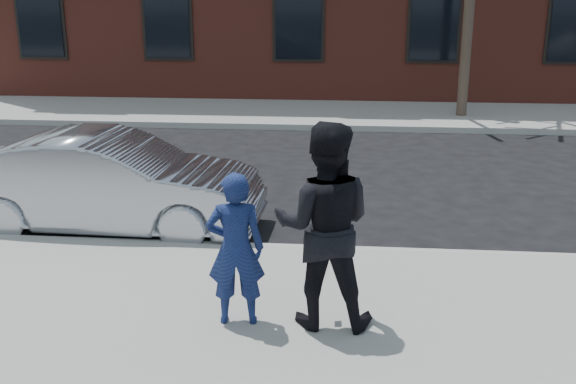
# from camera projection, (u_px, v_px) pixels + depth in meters

# --- Properties ---
(ground) EXTENTS (100.00, 100.00, 0.00)m
(ground) POSITION_uv_depth(u_px,v_px,m) (202.00, 307.00, 7.47)
(ground) COLOR black
(ground) RESTS_ON ground
(near_sidewalk) EXTENTS (50.00, 3.50, 0.15)m
(near_sidewalk) POSITION_uv_depth(u_px,v_px,m) (197.00, 312.00, 7.21)
(near_sidewalk) COLOR gray
(near_sidewalk) RESTS_ON ground
(near_curb) EXTENTS (50.00, 0.10, 0.15)m
(near_curb) POSITION_uv_depth(u_px,v_px,m) (227.00, 248.00, 8.92)
(near_curb) COLOR #999691
(near_curb) RESTS_ON ground
(far_sidewalk) EXTENTS (50.00, 3.50, 0.15)m
(far_sidewalk) POSITION_uv_depth(u_px,v_px,m) (290.00, 113.00, 18.15)
(far_sidewalk) COLOR gray
(far_sidewalk) RESTS_ON ground
(far_curb) EXTENTS (50.00, 0.10, 0.15)m
(far_curb) POSITION_uv_depth(u_px,v_px,m) (283.00, 127.00, 16.43)
(far_curb) COLOR #999691
(far_curb) RESTS_ON ground
(silver_sedan) EXTENTS (4.36, 1.64, 1.42)m
(silver_sedan) POSITION_uv_depth(u_px,v_px,m) (110.00, 183.00, 9.60)
(silver_sedan) COLOR #999BA3
(silver_sedan) RESTS_ON ground
(man_hoodie) EXTENTS (0.62, 0.50, 1.57)m
(man_hoodie) POSITION_uv_depth(u_px,v_px,m) (236.00, 249.00, 6.62)
(man_hoodie) COLOR navy
(man_hoodie) RESTS_ON near_sidewalk
(man_peacoat) EXTENTS (1.02, 0.81, 2.07)m
(man_peacoat) POSITION_uv_depth(u_px,v_px,m) (324.00, 226.00, 6.53)
(man_peacoat) COLOR black
(man_peacoat) RESTS_ON near_sidewalk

